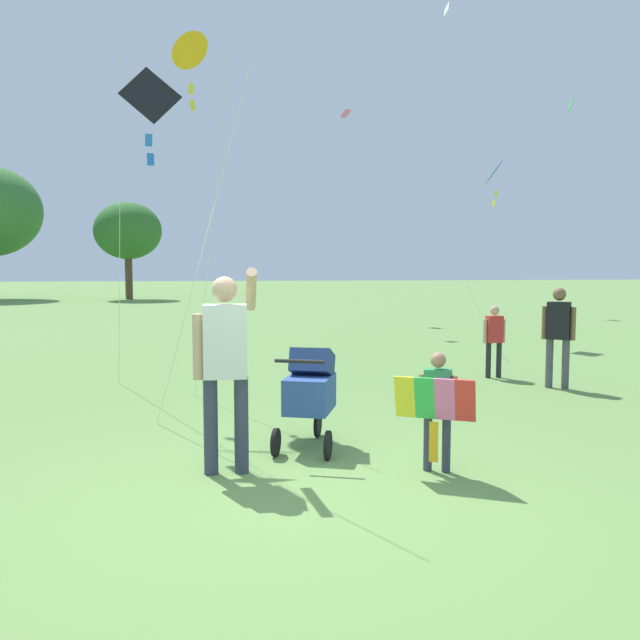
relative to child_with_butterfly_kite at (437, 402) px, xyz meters
name	(u,v)px	position (x,y,z in m)	size (l,w,h in m)	color
ground_plane	(290,495)	(-1.36, -0.45, -0.65)	(120.00, 120.00, 0.00)	#668E47
child_with_butterfly_kite	(437,402)	(0.00, 0.00, 0.00)	(0.70, 0.49, 1.09)	#33384C
person_adult_flyer	(225,356)	(-1.89, 0.18, 0.42)	(0.57, 0.54, 1.85)	#33384C
stroller	(310,389)	(-1.05, 0.97, -0.04)	(0.73, 1.12, 1.03)	black
kite_adult_black	(153,111)	(-2.71, 2.07, 2.94)	(1.48, 1.94, 4.12)	black
kite_orange_delta	(492,179)	(4.03, 9.56, 3.16)	(2.34, 1.66, 4.29)	blue
kite_green_novelty	(190,55)	(-2.42, 3.76, 4.05)	(0.93, 1.43, 5.00)	#F4A319
distant_kites_cluster	(368,35)	(2.69, 18.52, 9.23)	(22.49, 5.99, 5.71)	white
person_red_shirt	(558,329)	(2.94, 3.76, 0.24)	(0.42, 0.35, 1.51)	#4C4C51
person_sitting_far	(494,335)	(2.33, 4.75, 0.05)	(0.38, 0.17, 1.18)	#232328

